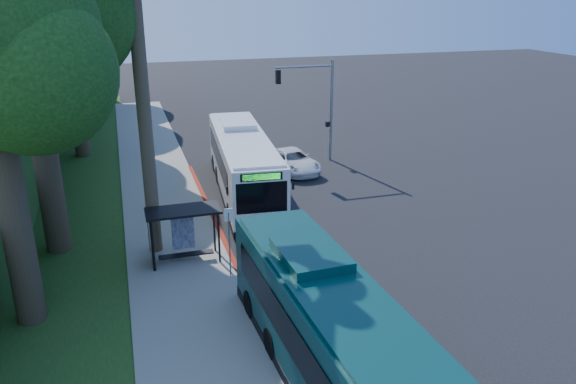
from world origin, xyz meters
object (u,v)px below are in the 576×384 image
object	(u,v)px
white_bus	(243,163)
pickup	(293,161)
teal_bus	(335,338)
bus_shelter	(178,225)

from	to	relation	value
white_bus	pickup	distance (m)	5.40
teal_bus	pickup	bearing A→B (deg)	73.27
white_bus	bus_shelter	bearing A→B (deg)	-115.80
bus_shelter	white_bus	size ratio (longest dim) A/B	0.24
teal_bus	pickup	distance (m)	21.76
white_bus	teal_bus	xyz separation A→B (m)	(-1.22, -17.78, -0.05)
teal_bus	pickup	size ratio (longest dim) A/B	2.54
bus_shelter	white_bus	distance (m)	9.15
bus_shelter	pickup	world-z (taller)	bus_shelter
bus_shelter	white_bus	xyz separation A→B (m)	(4.67, 7.87, 0.11)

